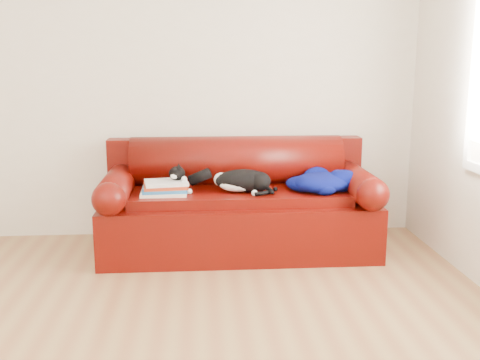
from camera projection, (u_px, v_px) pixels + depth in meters
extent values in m
plane|color=brown|center=(127.00, 345.00, 2.97)|extent=(4.50, 4.50, 0.00)
cube|color=beige|center=(150.00, 83.00, 4.65)|extent=(4.50, 0.02, 2.60)
cube|color=#3A0A02|center=(239.00, 224.00, 4.44)|extent=(2.10, 0.90, 0.42)
cube|color=#3A0A02|center=(239.00, 196.00, 4.34)|extent=(1.66, 0.62, 0.10)
cylinder|color=black|center=(115.00, 264.00, 4.09)|extent=(0.06, 0.06, 0.05)
cylinder|color=black|center=(365.00, 258.00, 4.22)|extent=(0.06, 0.06, 0.05)
cylinder|color=black|center=(126.00, 237.00, 4.73)|extent=(0.06, 0.06, 0.05)
cylinder|color=black|center=(343.00, 232.00, 4.86)|extent=(0.06, 0.06, 0.05)
cube|color=#3A0A02|center=(236.00, 188.00, 4.74)|extent=(2.10, 0.18, 0.85)
cylinder|color=#3A0A02|center=(236.00, 160.00, 4.58)|extent=(1.70, 0.40, 0.40)
cylinder|color=#3A0A02|center=(118.00, 185.00, 4.30)|extent=(0.24, 0.88, 0.24)
sphere|color=#3A0A02|center=(109.00, 199.00, 3.87)|extent=(0.24, 0.24, 0.24)
cylinder|color=#3A0A02|center=(356.00, 182.00, 4.44)|extent=(0.24, 0.88, 0.24)
sphere|color=#3A0A02|center=(373.00, 195.00, 4.01)|extent=(0.24, 0.24, 0.24)
cube|color=white|center=(165.00, 192.00, 4.19)|extent=(0.34, 0.26, 0.02)
cube|color=white|center=(165.00, 192.00, 4.19)|extent=(0.33, 0.25, 0.02)
cube|color=#2065AD|center=(165.00, 189.00, 4.19)|extent=(0.34, 0.27, 0.02)
cube|color=white|center=(165.00, 189.00, 4.19)|extent=(0.33, 0.26, 0.02)
cube|color=#A73013|center=(165.00, 186.00, 4.18)|extent=(0.34, 0.28, 0.02)
cube|color=white|center=(165.00, 186.00, 4.18)|extent=(0.33, 0.26, 0.02)
cube|color=silver|center=(165.00, 183.00, 4.18)|extent=(0.34, 0.28, 0.02)
cube|color=white|center=(165.00, 183.00, 4.18)|extent=(0.33, 0.27, 0.02)
ellipsoid|color=black|center=(243.00, 181.00, 4.26)|extent=(0.47, 0.36, 0.17)
ellipsoid|color=white|center=(239.00, 186.00, 4.22)|extent=(0.32, 0.22, 0.11)
ellipsoid|color=white|center=(221.00, 179.00, 4.27)|extent=(0.15, 0.14, 0.11)
ellipsoid|color=black|center=(259.00, 183.00, 4.23)|extent=(0.22, 0.22, 0.15)
ellipsoid|color=black|center=(209.00, 172.00, 4.32)|extent=(0.15, 0.15, 0.11)
ellipsoid|color=white|center=(207.00, 174.00, 4.29)|extent=(0.07, 0.07, 0.04)
sphere|color=#BF7272|center=(205.00, 174.00, 4.28)|extent=(0.01, 0.01, 0.01)
cone|color=black|center=(209.00, 166.00, 4.28)|extent=(0.06, 0.05, 0.05)
cone|color=black|center=(212.00, 165.00, 4.33)|extent=(0.06, 0.05, 0.05)
cylinder|color=black|center=(270.00, 190.00, 4.19)|extent=(0.04, 0.15, 0.04)
sphere|color=white|center=(216.00, 189.00, 4.28)|extent=(0.04, 0.04, 0.04)
sphere|color=white|center=(255.00, 193.00, 4.14)|extent=(0.04, 0.04, 0.04)
ellipsoid|color=#02023F|center=(321.00, 181.00, 4.29)|extent=(0.56, 0.53, 0.15)
ellipsoid|color=#02023F|center=(342.00, 180.00, 4.30)|extent=(0.34, 0.32, 0.17)
ellipsoid|color=#02023F|center=(304.00, 183.00, 4.31)|extent=(0.36, 0.39, 0.11)
ellipsoid|color=#02023F|center=(317.00, 176.00, 4.42)|extent=(0.28, 0.25, 0.17)
ellipsoid|color=#02023F|center=(325.00, 187.00, 4.18)|extent=(0.23, 0.24, 0.11)
ellipsoid|color=silver|center=(336.00, 180.00, 4.25)|extent=(0.21, 0.14, 0.05)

